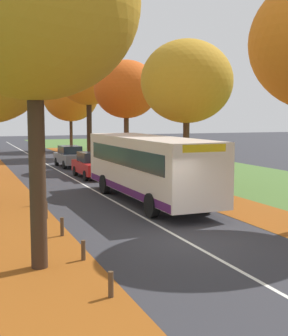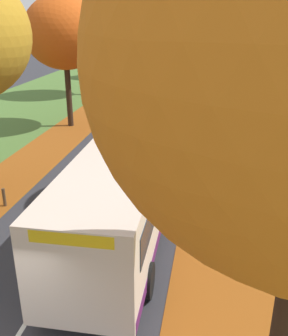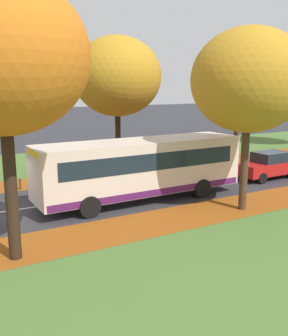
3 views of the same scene
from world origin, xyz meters
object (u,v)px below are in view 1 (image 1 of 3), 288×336
tree_right_near (187,82)px  car_grey_following (70,156)px  tree_right_distant (71,97)px  bollard_third (62,227)px  bollard_fourth (46,210)px  tree_right_far (89,77)px  bollard_nearest (111,285)px  bollard_second (83,250)px  bus (148,165)px  car_red_lead (92,165)px  tree_left_nearest (33,3)px  tree_right_mid (126,89)px  bollard_fifth (36,198)px

tree_right_near → car_grey_following: bearing=106.5°
tree_right_distant → bollard_third: (-8.67, -36.94, -5.73)m
car_grey_following → tree_right_near: bearing=-73.5°
tree_right_distant → bollard_fourth: tree_right_distant is taller
tree_right_far → car_grey_following: bearing=-115.1°
bollard_nearest → bollard_second: bollard_nearest is taller
car_grey_following → bollard_second: bearing=-101.8°
tree_right_distant → bollard_nearest: tree_right_distant is taller
bus → car_red_lead: size_ratio=2.47×
tree_right_near → car_red_lead: bearing=123.6°
bollard_nearest → tree_right_distant: bearing=78.4°
bollard_third → bollard_fourth: size_ratio=0.92×
tree_left_nearest → car_grey_following: (6.08, 23.53, -5.87)m
tree_right_near → tree_right_far: bearing=90.4°
tree_right_mid → car_red_lead: 7.56m
bollard_nearest → bollard_fourth: 8.38m
bollard_second → bollard_fourth: (-0.05, 5.59, 0.06)m
bollard_nearest → bollard_fifth: (0.10, 11.18, 0.07)m
bus → car_red_lead: bus is taller
tree_right_far → tree_left_nearest: bearing=-107.2°
car_grey_following → tree_right_distant: bearing=77.0°
tree_right_mid → bollard_fifth: size_ratio=10.96×
tree_right_mid → tree_left_nearest: bearing=-115.0°
tree_right_far → bus: size_ratio=0.98×
tree_right_far → bollard_fifth: bearing=-110.5°
tree_right_mid → tree_right_far: 10.34m
tree_right_far → car_red_lead: (-3.66, -14.36, -6.72)m
tree_right_far → car_red_lead: bearing=-104.3°
car_red_lead → tree_right_far: bearing=75.7°
bollard_second → bollard_fifth: bearing=90.0°
tree_left_nearest → car_grey_following: size_ratio=2.14×
bus → tree_right_mid: bearing=74.8°
tree_right_distant → tree_right_far: bearing=-91.5°
tree_right_mid → car_red_lead: size_ratio=1.90×
tree_right_near → bollard_second: size_ratio=14.30×
bollard_nearest → bus: (5.05, 10.33, 1.41)m
tree_right_mid → bollard_fourth: tree_right_mid is taller
tree_left_nearest → bollard_nearest: 6.99m
bollard_nearest → bollard_third: bearing=89.1°
tree_right_distant → tree_left_nearest: bearing=-103.9°
tree_right_mid → bus: (-3.59, -13.20, -4.16)m
tree_right_far → bollard_fourth: tree_right_far is taller
tree_right_mid → bus: tree_right_mid is taller
bollard_fifth → bollard_third: bearing=-90.1°
tree_right_mid → bollard_fourth: (-8.60, -15.14, -5.52)m
tree_right_near → bollard_fourth: size_ratio=11.88×
car_grey_following → bus: bearing=-89.7°
bus → car_grey_following: size_ratio=2.45×
bollard_fourth → bollard_fifth: (0.05, 2.79, 0.03)m
bollard_third → bollard_nearest: bearing=-90.9°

